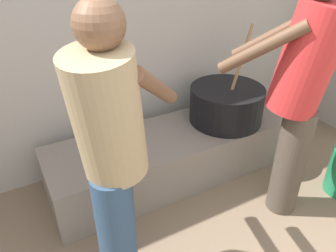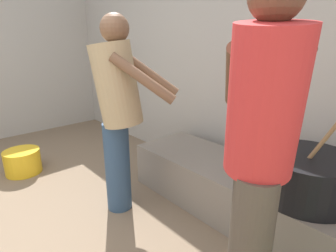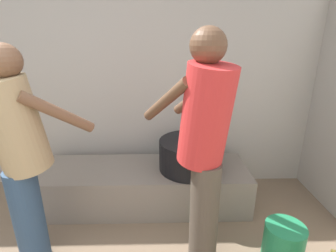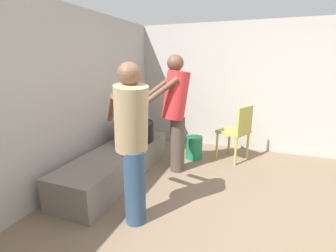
# 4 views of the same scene
# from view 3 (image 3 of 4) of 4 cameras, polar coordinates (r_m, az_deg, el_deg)

# --- Properties ---
(block_enclosure_rear) EXTENTS (5.42, 0.20, 2.15)m
(block_enclosure_rear) POSITION_cam_3_polar(r_m,az_deg,el_deg) (2.85, -21.09, 8.52)
(block_enclosure_rear) COLOR #ADA8A0
(block_enclosure_rear) RESTS_ON ground_plane
(hearth_ledge) EXTENTS (1.97, 0.60, 0.38)m
(hearth_ledge) POSITION_cam_3_polar(r_m,az_deg,el_deg) (2.52, -5.54, -13.20)
(hearth_ledge) COLOR slate
(hearth_ledge) RESTS_ON ground_plane
(cooking_pot_main) EXTENTS (0.57, 0.57, 0.73)m
(cooking_pot_main) POSITION_cam_3_polar(r_m,az_deg,el_deg) (2.36, 5.04, -6.40)
(cooking_pot_main) COLOR black
(cooking_pot_main) RESTS_ON hearth_ledge
(cook_in_tan_shirt) EXTENTS (0.69, 0.66, 1.52)m
(cook_in_tan_shirt) POSITION_cam_3_polar(r_m,az_deg,el_deg) (1.86, -30.23, -4.79)
(cook_in_tan_shirt) COLOR navy
(cook_in_tan_shirt) RESTS_ON ground_plane
(cook_in_red_shirt) EXTENTS (0.64, 0.73, 1.60)m
(cook_in_red_shirt) POSITION_cam_3_polar(r_m,az_deg,el_deg) (1.62, 8.15, -3.46)
(cook_in_red_shirt) COLOR #4C4238
(cook_in_red_shirt) RESTS_ON ground_plane
(bucket_green_plastic) EXTENTS (0.27, 0.27, 0.36)m
(bucket_green_plastic) POSITION_cam_3_polar(r_m,az_deg,el_deg) (2.07, 24.32, -23.76)
(bucket_green_plastic) COLOR #1E7A4C
(bucket_green_plastic) RESTS_ON ground_plane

